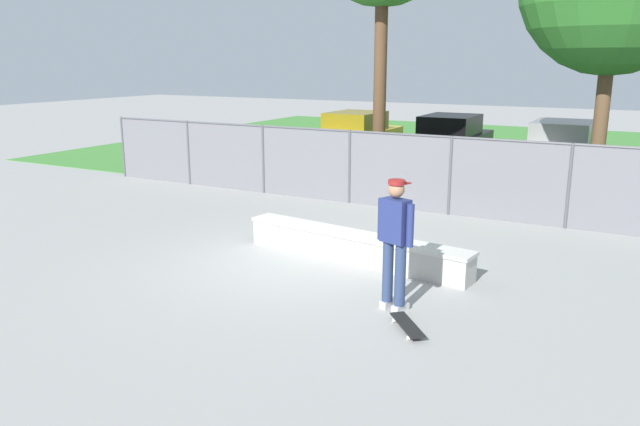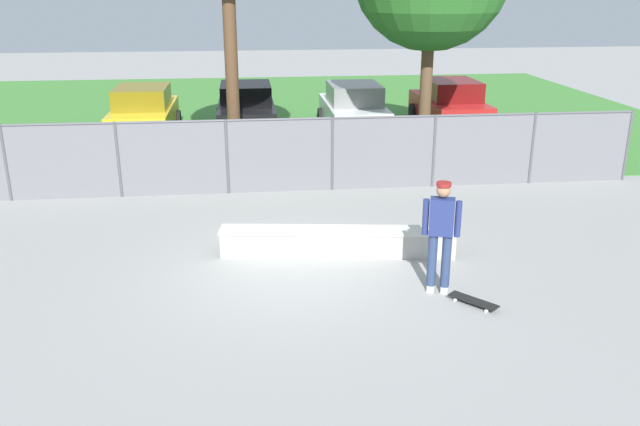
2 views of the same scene
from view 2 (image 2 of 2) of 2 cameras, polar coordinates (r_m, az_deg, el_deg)
ground_plane at (r=11.57m, az=-2.06°, el=-4.93°), size 80.00×80.00×0.00m
grass_strip at (r=25.92m, az=-4.72°, el=8.66°), size 29.37×20.00×0.02m
concrete_ledge at (r=12.11m, az=1.52°, el=-2.48°), size 4.32×1.04×0.50m
skateboarder at (r=10.57m, az=10.38°, el=-1.58°), size 0.58×0.37×1.84m
skateboard at (r=10.60m, az=13.09°, el=-7.39°), size 0.68×0.74×0.09m
chainlink_fence at (r=15.66m, az=-3.46°, el=5.25°), size 17.44×0.07×1.77m
car_yellow at (r=22.03m, az=-14.94°, el=8.40°), size 2.03×4.21×1.66m
car_black at (r=22.09m, az=-6.38°, el=8.95°), size 2.03×4.21×1.66m
car_white at (r=21.96m, az=2.90°, el=8.98°), size 2.03×4.21×1.66m
car_red at (r=23.22m, az=11.12°, el=9.21°), size 2.03×4.21×1.66m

